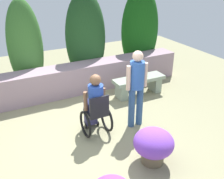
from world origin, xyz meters
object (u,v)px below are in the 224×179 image
(stone_bench, at_px, (139,83))
(person_standing_companion, at_px, (137,84))
(flower_pot_purple_near, at_px, (153,145))
(person_in_wheelchair, at_px, (95,106))

(stone_bench, distance_m, person_standing_companion, 1.65)
(stone_bench, distance_m, flower_pot_purple_near, 2.69)
(stone_bench, relative_size, person_standing_companion, 0.84)
(person_in_wheelchair, distance_m, person_standing_companion, 0.96)
(flower_pot_purple_near, bearing_deg, stone_bench, 63.11)
(person_in_wheelchair, relative_size, person_standing_companion, 0.79)
(person_standing_companion, height_order, flower_pot_purple_near, person_standing_companion)
(person_in_wheelchair, relative_size, flower_pot_purple_near, 1.87)
(stone_bench, height_order, person_in_wheelchair, person_in_wheelchair)
(stone_bench, xyz_separation_m, person_standing_companion, (-0.87, -1.24, 0.65))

